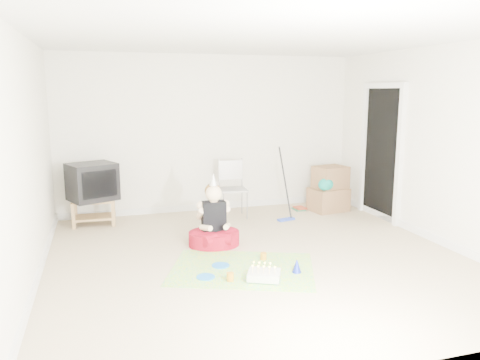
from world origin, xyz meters
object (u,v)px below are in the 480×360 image
object	(u,v)px
birthday_cake	(264,276)
cardboard_boxes	(329,190)
crt_tv	(92,182)
seated_woman	(214,230)
folding_chair	(233,189)
tv_stand	(94,210)

from	to	relation	value
birthday_cake	cardboard_boxes	bearing A→B (deg)	50.54
crt_tv	seated_woman	world-z (taller)	seated_woman
folding_chair	seated_woman	world-z (taller)	seated_woman
crt_tv	birthday_cake	world-z (taller)	crt_tv
folding_chair	cardboard_boxes	bearing A→B (deg)	-2.27
crt_tv	folding_chair	bearing A→B (deg)	-28.26
folding_chair	tv_stand	bearing A→B (deg)	175.26
seated_woman	birthday_cake	bearing A→B (deg)	-79.50
folding_chair	birthday_cake	bearing A→B (deg)	-98.57
cardboard_boxes	birthday_cake	xyz separation A→B (m)	(-2.06, -2.51, -0.32)
tv_stand	cardboard_boxes	world-z (taller)	cardboard_boxes
tv_stand	birthday_cake	size ratio (longest dim) A/B	1.51
folding_chair	cardboard_boxes	size ratio (longest dim) A/B	1.24
seated_woman	cardboard_boxes	bearing A→B (deg)	27.79
crt_tv	cardboard_boxes	distance (m)	3.84
seated_woman	birthday_cake	distance (m)	1.33
seated_woman	folding_chair	bearing A→B (deg)	63.89
crt_tv	cardboard_boxes	xyz separation A→B (m)	(3.82, -0.24, -0.31)
tv_stand	cardboard_boxes	size ratio (longest dim) A/B	0.85
birthday_cake	folding_chair	bearing A→B (deg)	81.43
folding_chair	crt_tv	bearing A→B (deg)	175.26
crt_tv	cardboard_boxes	world-z (taller)	crt_tv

